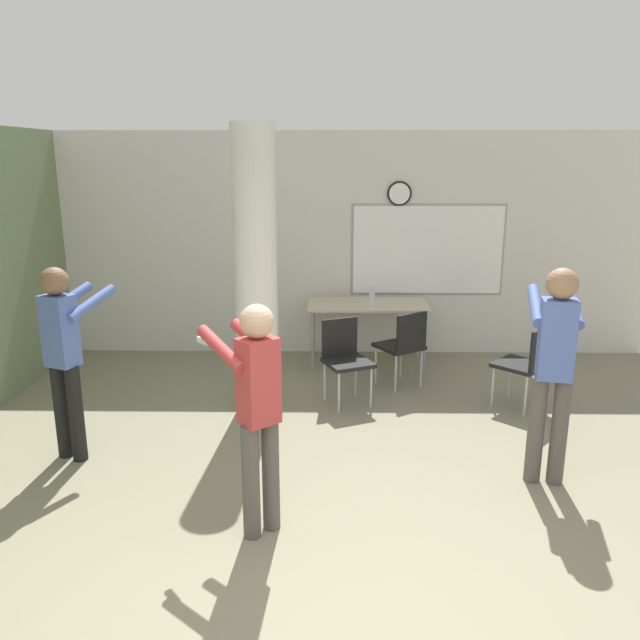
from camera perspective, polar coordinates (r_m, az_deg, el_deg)
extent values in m
plane|color=gray|center=(3.78, 1.89, -26.55)|extent=(24.00, 24.00, 0.00)
cube|color=silver|center=(7.98, 1.37, 6.86)|extent=(8.00, 0.12, 2.80)
cylinder|color=black|center=(7.88, 7.27, 11.40)|extent=(0.30, 0.03, 0.30)
cylinder|color=white|center=(7.87, 7.28, 11.40)|extent=(0.25, 0.01, 0.25)
cube|color=#99999E|center=(8.02, 9.80, 6.33)|extent=(1.93, 0.01, 1.16)
cube|color=white|center=(8.01, 9.81, 6.32)|extent=(1.87, 0.02, 1.10)
cylinder|color=silver|center=(6.09, -5.89, 4.31)|extent=(0.42, 0.42, 2.80)
cube|color=beige|center=(7.59, 4.37, 1.42)|extent=(1.45, 0.72, 0.03)
cylinder|color=gray|center=(7.39, -0.70, -1.98)|extent=(0.04, 0.04, 0.74)
cylinder|color=gray|center=(7.47, 9.54, -1.99)|extent=(0.04, 0.04, 0.74)
cylinder|color=gray|center=(7.96, -0.59, -0.74)|extent=(0.04, 0.04, 0.74)
cylinder|color=gray|center=(8.04, 8.93, -0.77)|extent=(0.04, 0.04, 0.74)
cylinder|color=silver|center=(7.41, 4.75, 1.87)|extent=(0.07, 0.07, 0.17)
cylinder|color=silver|center=(7.39, 4.77, 2.77)|extent=(0.03, 0.03, 0.07)
cube|color=black|center=(6.98, 7.23, -2.40)|extent=(0.61, 0.61, 0.04)
cube|color=black|center=(6.77, 8.38, -1.05)|extent=(0.35, 0.24, 0.40)
cylinder|color=#B7B7BC|center=(7.29, 7.39, -3.59)|extent=(0.02, 0.02, 0.43)
cylinder|color=#B7B7BC|center=(7.08, 5.12, -4.09)|extent=(0.02, 0.02, 0.43)
cylinder|color=#B7B7BC|center=(7.04, 9.24, -4.36)|extent=(0.02, 0.02, 0.43)
cylinder|color=#B7B7BC|center=(6.82, 6.93, -4.91)|extent=(0.02, 0.02, 0.43)
cube|color=black|center=(6.64, 17.76, -3.93)|extent=(0.62, 0.62, 0.04)
cube|color=black|center=(6.49, 19.51, -2.46)|extent=(0.30, 0.31, 0.40)
cylinder|color=#B7B7BC|center=(6.94, 16.97, -5.10)|extent=(0.02, 0.02, 0.43)
cylinder|color=#B7B7BC|center=(6.64, 15.50, -5.90)|extent=(0.02, 0.02, 0.43)
cylinder|color=#B7B7BC|center=(6.80, 19.66, -5.75)|extent=(0.02, 0.02, 0.43)
cylinder|color=#B7B7BC|center=(6.49, 18.28, -6.61)|extent=(0.02, 0.02, 0.43)
cube|color=black|center=(6.39, 2.55, -3.92)|extent=(0.58, 0.58, 0.04)
cube|color=black|center=(6.50, 1.81, -1.55)|extent=(0.37, 0.19, 0.40)
cylinder|color=#B7B7BC|center=(6.25, 1.74, -6.66)|extent=(0.02, 0.02, 0.43)
cylinder|color=#B7B7BC|center=(6.40, 4.69, -6.18)|extent=(0.02, 0.02, 0.43)
cylinder|color=#B7B7BC|center=(6.56, 0.43, -5.60)|extent=(0.02, 0.02, 0.43)
cylinder|color=#B7B7BC|center=(6.70, 3.27, -5.18)|extent=(0.02, 0.02, 0.43)
cylinder|color=#514C47|center=(4.37, -4.52, -13.90)|extent=(0.12, 0.12, 0.81)
cylinder|color=#514C47|center=(4.29, -6.34, -14.52)|extent=(0.12, 0.12, 0.81)
cube|color=#B23838|center=(4.04, -5.66, -5.57)|extent=(0.30, 0.29, 0.57)
sphere|color=tan|center=(3.92, -5.81, -0.12)|extent=(0.22, 0.22, 0.22)
cylinder|color=#B23838|center=(4.23, -5.99, -1.98)|extent=(0.39, 0.44, 0.23)
cylinder|color=#B23838|center=(4.10, -9.03, -2.63)|extent=(0.39, 0.44, 0.23)
cube|color=white|center=(4.29, -10.59, -1.88)|extent=(0.11, 0.12, 0.04)
cylinder|color=black|center=(5.63, -21.40, -8.00)|extent=(0.12, 0.12, 0.83)
cylinder|color=black|center=(5.74, -22.55, -7.66)|extent=(0.12, 0.12, 0.83)
cube|color=#4C66AD|center=(5.47, -22.69, -0.91)|extent=(0.30, 0.27, 0.59)
sphere|color=brown|center=(5.38, -23.12, 3.28)|extent=(0.23, 0.23, 0.23)
cylinder|color=#4C66AD|center=(5.48, -20.15, 1.45)|extent=(0.29, 0.51, 0.24)
cylinder|color=#4C66AD|center=(5.67, -22.06, 1.69)|extent=(0.29, 0.51, 0.24)
cylinder|color=#514C47|center=(5.23, 21.02, -9.52)|extent=(0.13, 0.13, 0.87)
cylinder|color=#514C47|center=(5.20, 19.13, -9.47)|extent=(0.13, 0.13, 0.87)
cube|color=#4C66AD|center=(4.97, 20.82, -1.68)|extent=(0.29, 0.24, 0.61)
sphere|color=#997051|center=(4.87, 21.28, 3.11)|extent=(0.23, 0.23, 0.23)
cylinder|color=#4C66AD|center=(5.18, 22.16, 1.11)|extent=(0.19, 0.55, 0.25)
cylinder|color=#4C66AD|center=(5.14, 19.12, 1.28)|extent=(0.19, 0.55, 0.25)
cube|color=white|center=(5.37, 18.83, 1.92)|extent=(0.06, 0.13, 0.04)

